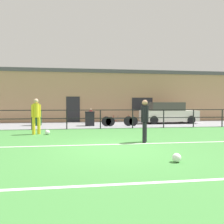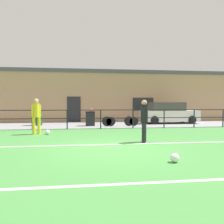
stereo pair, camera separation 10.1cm
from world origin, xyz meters
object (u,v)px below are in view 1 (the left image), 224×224
soccer_ball_match (47,132)px  trash_bin_0 (90,118)px  soccer_ball_spare (177,158)px  spectator_child (91,115)px  bicycle_parked_2 (117,121)px  player_goalkeeper (145,118)px  trash_bin_1 (37,118)px  parked_car_red (168,113)px  bicycle_parked_1 (122,121)px  player_striker (36,114)px

soccer_ball_match → trash_bin_0: size_ratio=0.24×
soccer_ball_spare → spectator_child: (-1.74, 11.66, 0.54)m
soccer_ball_spare → trash_bin_0: (-1.89, 9.60, 0.40)m
soccer_ball_match → bicycle_parked_2: bearing=40.8°
soccer_ball_match → trash_bin_0: (2.19, 3.96, 0.39)m
player_goalkeeper → spectator_child: size_ratio=1.47×
trash_bin_1 → soccer_ball_spare: bearing=-61.8°
soccer_ball_spare → trash_bin_1: size_ratio=0.22×
parked_car_red → trash_bin_1: size_ratio=4.10×
player_goalkeeper → bicycle_parked_2: player_goalkeeper is taller
parked_car_red → trash_bin_0: (-6.04, -1.22, -0.26)m
spectator_child → bicycle_parked_1: spectator_child is taller
player_striker → parked_car_red: bearing=-3.7°
player_goalkeeper → bicycle_parked_2: 6.16m
bicycle_parked_1 → bicycle_parked_2: size_ratio=1.02×
soccer_ball_match → spectator_child: spectator_child is taller
player_striker → bicycle_parked_1: player_striker is taller
player_goalkeeper → player_striker: bearing=-98.4°
soccer_ball_spare → bicycle_parked_1: (0.24, 9.10, 0.23)m
player_goalkeeper → bicycle_parked_1: 6.16m
soccer_ball_match → parked_car_red: size_ratio=0.06×
player_goalkeeper → bicycle_parked_2: (-0.09, 6.13, -0.58)m
parked_car_red → player_goalkeeper: bearing=-117.7°
player_striker → spectator_child: (2.90, 5.81, -0.34)m
soccer_ball_spare → parked_car_red: parked_car_red is taller
trash_bin_0 → player_goalkeeper: bearing=-73.9°
parked_car_red → bicycle_parked_1: (-3.90, -1.71, -0.43)m
soccer_ball_match → trash_bin_0: bearing=61.0°
player_striker → bicycle_parked_1: size_ratio=0.80×
bicycle_parked_2 → trash_bin_0: trash_bin_0 is taller
player_striker → soccer_ball_match: bearing=-54.4°
soccer_ball_match → spectator_child: (2.34, 6.02, 0.54)m
player_striker → trash_bin_1: bearing=68.0°
bicycle_parked_2 → player_goalkeeper: bearing=-89.2°
soccer_ball_spare → bicycle_parked_1: size_ratio=0.11×
soccer_ball_match → player_striker: bearing=158.8°
trash_bin_0 → bicycle_parked_1: bearing=-13.0°
spectator_child → bicycle_parked_1: 3.25m
soccer_ball_match → soccer_ball_spare: 6.96m
soccer_ball_match → soccer_ball_spare: size_ratio=1.02×
spectator_child → trash_bin_0: (-0.15, -2.07, -0.15)m
soccer_ball_match → soccer_ball_spare: bearing=-54.1°
soccer_ball_match → parked_car_red: bearing=32.2°
soccer_ball_match → spectator_child: bearing=68.8°
parked_car_red → bicycle_parked_1: parked_car_red is taller
bicycle_parked_2 → parked_car_red: bearing=22.2°
player_striker → soccer_ball_spare: player_striker is taller
trash_bin_1 → bicycle_parked_1: bearing=-11.7°
player_goalkeeper → soccer_ball_spare: 3.09m
trash_bin_1 → parked_car_red: bearing=3.1°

